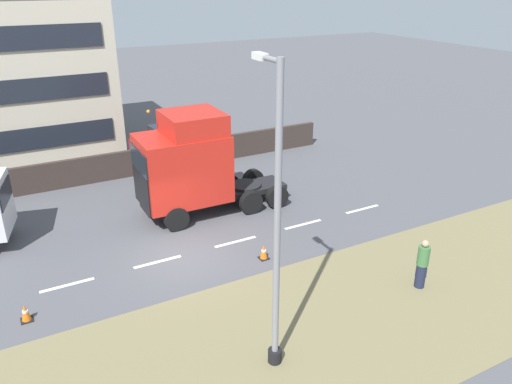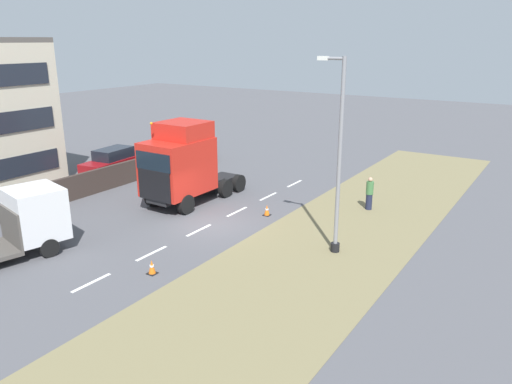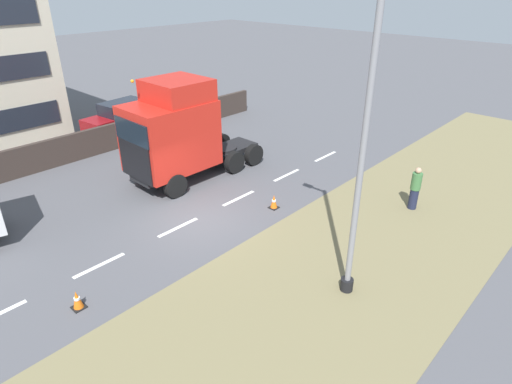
{
  "view_description": "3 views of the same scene",
  "coord_description": "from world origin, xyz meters",
  "px_view_note": "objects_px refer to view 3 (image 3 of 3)",
  "views": [
    {
      "loc": [
        -15.69,
        5.19,
        9.71
      ],
      "look_at": [
        -0.48,
        -2.97,
        2.21
      ],
      "focal_mm": 35.0,
      "sensor_mm": 36.0,
      "label": 1
    },
    {
      "loc": [
        -14.36,
        18.18,
        8.77
      ],
      "look_at": [
        -2.04,
        -1.0,
        1.77
      ],
      "focal_mm": 35.0,
      "sensor_mm": 36.0,
      "label": 2
    },
    {
      "loc": [
        -11.4,
        8.92,
        8.39
      ],
      "look_at": [
        -1.95,
        -1.28,
        1.35
      ],
      "focal_mm": 30.0,
      "sensor_mm": 36.0,
      "label": 3
    }
  ],
  "objects_px": {
    "parked_car": "(123,119)",
    "traffic_cone_lead": "(274,202)",
    "lamp_post": "(358,176)",
    "lorry_cab": "(176,133)",
    "traffic_cone_trailing": "(77,300)",
    "pedestrian": "(415,189)"
  },
  "relations": [
    {
      "from": "pedestrian",
      "to": "traffic_cone_trailing",
      "type": "xyz_separation_m",
      "value": [
        4.35,
        11.93,
        -0.6
      ]
    },
    {
      "from": "lamp_post",
      "to": "traffic_cone_trailing",
      "type": "relative_size",
      "value": 14.06
    },
    {
      "from": "pedestrian",
      "to": "traffic_cone_trailing",
      "type": "bearing_deg",
      "value": 69.97
    },
    {
      "from": "parked_car",
      "to": "traffic_cone_lead",
      "type": "bearing_deg",
      "value": 169.96
    },
    {
      "from": "lorry_cab",
      "to": "pedestrian",
      "type": "relative_size",
      "value": 3.73
    },
    {
      "from": "lorry_cab",
      "to": "pedestrian",
      "type": "xyz_separation_m",
      "value": [
        -8.97,
        -4.72,
        -1.41
      ]
    },
    {
      "from": "lorry_cab",
      "to": "traffic_cone_lead",
      "type": "distance_m",
      "value": 5.35
    },
    {
      "from": "lamp_post",
      "to": "traffic_cone_lead",
      "type": "height_order",
      "value": "lamp_post"
    },
    {
      "from": "pedestrian",
      "to": "lorry_cab",
      "type": "bearing_deg",
      "value": 27.75
    },
    {
      "from": "lorry_cab",
      "to": "lamp_post",
      "type": "bearing_deg",
      "value": 172.34
    },
    {
      "from": "lorry_cab",
      "to": "parked_car",
      "type": "xyz_separation_m",
      "value": [
        7.49,
        -1.8,
        -1.33
      ]
    },
    {
      "from": "parked_car",
      "to": "lamp_post",
      "type": "relative_size",
      "value": 0.57
    },
    {
      "from": "pedestrian",
      "to": "parked_car",
      "type": "bearing_deg",
      "value": 10.05
    },
    {
      "from": "parked_car",
      "to": "traffic_cone_trailing",
      "type": "bearing_deg",
      "value": 137.18
    },
    {
      "from": "lorry_cab",
      "to": "traffic_cone_trailing",
      "type": "distance_m",
      "value": 8.8
    },
    {
      "from": "parked_car",
      "to": "traffic_cone_lead",
      "type": "xyz_separation_m",
      "value": [
        -12.35,
        0.84,
        -0.68
      ]
    },
    {
      "from": "traffic_cone_lead",
      "to": "parked_car",
      "type": "bearing_deg",
      "value": -3.88
    },
    {
      "from": "traffic_cone_lead",
      "to": "lorry_cab",
      "type": "bearing_deg",
      "value": 11.21
    },
    {
      "from": "parked_car",
      "to": "pedestrian",
      "type": "xyz_separation_m",
      "value": [
        -16.46,
        -2.92,
        -0.08
      ]
    },
    {
      "from": "traffic_cone_lead",
      "to": "lamp_post",
      "type": "bearing_deg",
      "value": 153.9
    },
    {
      "from": "pedestrian",
      "to": "traffic_cone_lead",
      "type": "distance_m",
      "value": 5.6
    },
    {
      "from": "lorry_cab",
      "to": "lamp_post",
      "type": "xyz_separation_m",
      "value": [
        -9.7,
        1.41,
        1.44
      ]
    }
  ]
}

